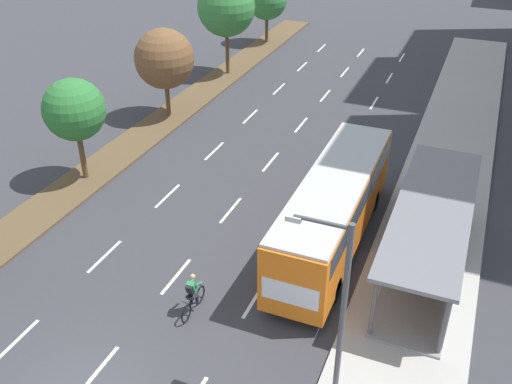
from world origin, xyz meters
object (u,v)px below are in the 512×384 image
object	(u,v)px
bus_shelter	(437,232)
cyclist	(193,295)
median_tree_second	(74,110)
median_tree_fourth	(226,7)
streetlight	(338,302)
median_tree_third	(164,59)
bus	(334,204)

from	to	relation	value
bus_shelter	cyclist	size ratio (longest dim) A/B	5.81
bus_shelter	median_tree_second	bearing A→B (deg)	177.55
median_tree_second	median_tree_fourth	bearing A→B (deg)	89.68
bus_shelter	streetlight	world-z (taller)	streetlight
bus_shelter	median_tree_fourth	xyz separation A→B (m)	(-17.78, 18.43, 3.22)
median_tree_fourth	cyclist	bearing A→B (deg)	-67.99
median_tree_third	cyclist	bearing A→B (deg)	-57.30
median_tree_third	bus	bearing A→B (deg)	-34.75
median_tree_fourth	streetlight	world-z (taller)	median_tree_fourth
bus	streetlight	distance (m)	8.37
median_tree_third	streetlight	world-z (taller)	streetlight
bus_shelter	median_tree_third	size ratio (longest dim) A/B	1.88
cyclist	median_tree_third	xyz separation A→B (m)	(-10.03, 15.61, 3.07)
cyclist	median_tree_fourth	size ratio (longest dim) A/B	0.26
bus	bus_shelter	bearing A→B (deg)	-1.74
bus	cyclist	distance (m)	7.25
bus_shelter	median_tree_third	distance (m)	20.43
median_tree_second	median_tree_fourth	distance (m)	17.70
bus	median_tree_second	bearing A→B (deg)	177.33
bus	streetlight	world-z (taller)	streetlight
median_tree_third	streetlight	size ratio (longest dim) A/B	0.86
bus_shelter	median_tree_second	xyz separation A→B (m)	(-17.88, 0.76, 2.06)
median_tree_third	median_tree_fourth	bearing A→B (deg)	89.07
median_tree_fourth	median_tree_third	bearing A→B (deg)	-90.93
cyclist	median_tree_fourth	distance (m)	26.71
median_tree_second	median_tree_fourth	size ratio (longest dim) A/B	0.76
cyclist	median_tree_third	distance (m)	18.81
bus_shelter	median_tree_second	world-z (taller)	median_tree_second
bus	median_tree_fourth	world-z (taller)	median_tree_fourth
bus_shelter	median_tree_fourth	size ratio (longest dim) A/B	1.49
cyclist	streetlight	distance (m)	6.79
cyclist	median_tree_second	xyz separation A→B (m)	(-9.98, 6.78, 3.14)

